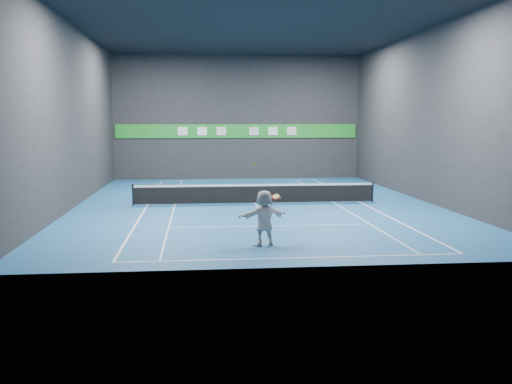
{
  "coord_description": "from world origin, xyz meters",
  "views": [
    {
      "loc": [
        -2.9,
        -28.96,
        4.21
      ],
      "look_at": [
        -0.7,
        -7.24,
        1.5
      ],
      "focal_mm": 40.0,
      "sensor_mm": 36.0,
      "label": 1
    }
  ],
  "objects": [
    {
      "name": "wall_front",
      "position": [
        0.0,
        -13.0,
        4.5
      ],
      "size": [
        18.0,
        0.1,
        9.0
      ],
      "primitive_type": "cube",
      "color": "#252628",
      "rests_on": "ground"
    },
    {
      "name": "baseline_near",
      "position": [
        0.0,
        -11.89,
        0.0
      ],
      "size": [
        10.98,
        0.08,
        0.01
      ],
      "primitive_type": "cube",
      "color": "white",
      "rests_on": "ground"
    },
    {
      "name": "sideline_doubles_right",
      "position": [
        5.49,
        0.0,
        0.0
      ],
      "size": [
        0.08,
        23.78,
        0.01
      ],
      "primitive_type": "cube",
      "color": "white",
      "rests_on": "ground"
    },
    {
      "name": "tennis_ball",
      "position": [
        -1.02,
        -9.86,
        2.76
      ],
      "size": [
        0.07,
        0.07,
        0.07
      ],
      "primitive_type": "sphere",
      "color": "#CDE626",
      "rests_on": "player"
    },
    {
      "name": "service_line_near",
      "position": [
        0.0,
        -6.4,
        0.0
      ],
      "size": [
        8.23,
        0.06,
        0.01
      ],
      "primitive_type": "cube",
      "color": "white",
      "rests_on": "ground"
    },
    {
      "name": "center_service_line",
      "position": [
        0.0,
        0.0,
        0.0
      ],
      "size": [
        0.06,
        12.8,
        0.01
      ],
      "primitive_type": "cube",
      "color": "white",
      "rests_on": "ground"
    },
    {
      "name": "baseline_far",
      "position": [
        0.0,
        11.89,
        0.0
      ],
      "size": [
        10.98,
        0.08,
        0.01
      ],
      "primitive_type": "cube",
      "color": "white",
      "rests_on": "ground"
    },
    {
      "name": "service_line_far",
      "position": [
        0.0,
        6.4,
        0.0
      ],
      "size": [
        8.23,
        0.06,
        0.01
      ],
      "primitive_type": "cube",
      "color": "white",
      "rests_on": "ground"
    },
    {
      "name": "player",
      "position": [
        -0.7,
        -9.98,
        0.95
      ],
      "size": [
        1.85,
        1.1,
        1.91
      ],
      "primitive_type": "imported",
      "rotation": [
        0.0,
        0.0,
        3.47
      ],
      "color": "silver",
      "rests_on": "ground"
    },
    {
      "name": "sideline_singles_right",
      "position": [
        4.11,
        0.0,
        0.0
      ],
      "size": [
        0.06,
        23.78,
        0.01
      ],
      "primitive_type": "cube",
      "color": "white",
      "rests_on": "ground"
    },
    {
      "name": "sponsor_banner",
      "position": [
        0.0,
        12.93,
        3.5
      ],
      "size": [
        17.64,
        0.11,
        1.0
      ],
      "color": "green",
      "rests_on": "wall_back"
    },
    {
      "name": "wall_right",
      "position": [
        9.0,
        0.0,
        4.5
      ],
      "size": [
        0.1,
        26.0,
        9.0
      ],
      "primitive_type": "cube",
      "color": "#252628",
      "rests_on": "ground"
    },
    {
      "name": "wall_back",
      "position": [
        0.0,
        13.0,
        4.5
      ],
      "size": [
        18.0,
        0.1,
        9.0
      ],
      "primitive_type": "cube",
      "color": "#252628",
      "rests_on": "ground"
    },
    {
      "name": "ceiling",
      "position": [
        0.0,
        0.0,
        9.0
      ],
      "size": [
        26.0,
        26.0,
        0.0
      ],
      "primitive_type": "plane",
      "color": "black",
      "rests_on": "ground"
    },
    {
      "name": "tennis_racket",
      "position": [
        -0.31,
        -9.93,
        1.63
      ],
      "size": [
        0.45,
        0.37,
        0.47
      ],
      "color": "#B0121C",
      "rests_on": "player"
    },
    {
      "name": "sideline_doubles_left",
      "position": [
        -5.49,
        0.0,
        0.0
      ],
      "size": [
        0.08,
        23.78,
        0.01
      ],
      "primitive_type": "cube",
      "color": "white",
      "rests_on": "ground"
    },
    {
      "name": "sideline_singles_left",
      "position": [
        -4.11,
        0.0,
        0.0
      ],
      "size": [
        0.06,
        23.78,
        0.01
      ],
      "primitive_type": "cube",
      "color": "white",
      "rests_on": "ground"
    },
    {
      "name": "wall_left",
      "position": [
        -9.0,
        0.0,
        4.5
      ],
      "size": [
        0.1,
        26.0,
        9.0
      ],
      "primitive_type": "cube",
      "color": "#252628",
      "rests_on": "ground"
    },
    {
      "name": "tennis_net",
      "position": [
        0.0,
        0.0,
        0.54
      ],
      "size": [
        12.5,
        0.1,
        1.07
      ],
      "color": "black",
      "rests_on": "ground"
    },
    {
      "name": "ground",
      "position": [
        0.0,
        0.0,
        0.0
      ],
      "size": [
        26.0,
        26.0,
        0.0
      ],
      "primitive_type": "plane",
      "color": "#174F83",
      "rests_on": "ground"
    }
  ]
}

